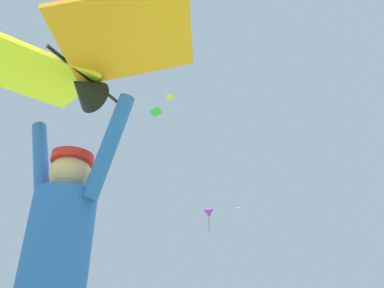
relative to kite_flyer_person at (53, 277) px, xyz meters
The scene contains 7 objects.
kite_flyer_person is the anchor object (origin of this frame).
held_stunt_kite 1.28m from the kite_flyer_person, 94.86° to the right, with size 1.77×0.99×0.40m.
distant_kite_purple_high_left 31.96m from the kite_flyer_person, 108.50° to the left, with size 1.44×1.59×2.45m.
distant_kite_yellow_high_right 32.18m from the kite_flyer_person, 115.69° to the left, with size 0.79×0.77×0.28m.
distant_kite_green_low_left 24.92m from the kite_flyer_person, 118.15° to the left, with size 1.08×1.09×0.32m.
distant_kite_magenta_overhead_distant 30.03m from the kite_flyer_person, 113.20° to the left, with size 0.69×0.66×0.74m.
distant_kite_white_far_center 36.55m from the kite_flyer_person, 103.67° to the left, with size 0.65×0.64×0.25m.
Camera 1 is at (1.46, -1.73, 0.69)m, focal length 33.84 mm.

